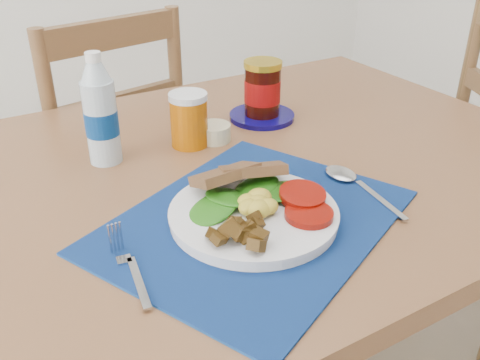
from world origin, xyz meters
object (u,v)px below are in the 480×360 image
Objects in this scene: breakfast_plate at (252,212)px; juice_glass at (189,121)px; chair_far at (104,140)px; water_bottle at (101,115)px; jam_on_saucer at (262,94)px.

juice_glass is at bearing 87.25° from breakfast_plate.
water_bottle is (-0.13, -0.48, 0.27)m from chair_far.
juice_glass is (0.16, -0.02, -0.04)m from water_bottle.
breakfast_plate is at bearing -69.41° from water_bottle.
jam_on_saucer is (0.36, 0.03, -0.03)m from water_bottle.
jam_on_saucer is at bearing 105.65° from chair_far.
water_bottle is 0.17m from juice_glass.
water_bottle is 2.04× the size of juice_glass.
chair_far reaches higher than water_bottle.
chair_far is 0.56m from jam_on_saucer.
breakfast_plate is 0.31m from juice_glass.
jam_on_saucer is (0.23, -0.46, 0.23)m from chair_far.
water_bottle is at bearing -175.94° from jam_on_saucer.
juice_glass is at bearing 82.89° from chair_far.
water_bottle is 0.36m from jam_on_saucer.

